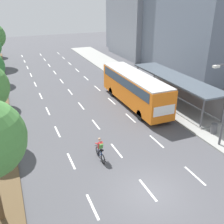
{
  "coord_description": "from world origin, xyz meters",
  "views": [
    {
      "loc": [
        -6.7,
        -10.25,
        10.68
      ],
      "look_at": [
        1.38,
        9.12,
        1.2
      ],
      "focal_mm": 41.53,
      "sensor_mm": 36.0,
      "label": 1
    }
  ],
  "objects_px": {
    "bus": "(134,87)",
    "cyclist": "(100,150)",
    "bus_shelter": "(176,87)",
    "trash_bin": "(214,129)"
  },
  "relations": [
    {
      "from": "cyclist",
      "to": "trash_bin",
      "type": "xyz_separation_m",
      "value": [
        9.97,
        -0.24,
        -0.22
      ]
    },
    {
      "from": "bus",
      "to": "cyclist",
      "type": "distance_m",
      "value": 10.61
    },
    {
      "from": "bus",
      "to": "cyclist",
      "type": "xyz_separation_m",
      "value": [
        -6.77,
        -8.07,
        -1.28
      ]
    },
    {
      "from": "bus_shelter",
      "to": "bus",
      "type": "height_order",
      "value": "bus"
    },
    {
      "from": "trash_bin",
      "to": "cyclist",
      "type": "bearing_deg",
      "value": 178.6
    },
    {
      "from": "bus_shelter",
      "to": "bus",
      "type": "xyz_separation_m",
      "value": [
        -4.28,
        1.28,
        0.2
      ]
    },
    {
      "from": "cyclist",
      "to": "bus_shelter",
      "type": "bearing_deg",
      "value": 31.57
    },
    {
      "from": "bus_shelter",
      "to": "bus",
      "type": "relative_size",
      "value": 1.12
    },
    {
      "from": "bus",
      "to": "cyclist",
      "type": "height_order",
      "value": "bus"
    },
    {
      "from": "bus_shelter",
      "to": "cyclist",
      "type": "relative_size",
      "value": 6.95
    }
  ]
}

